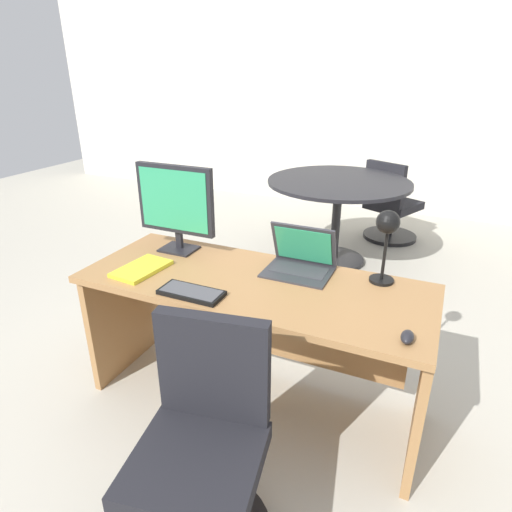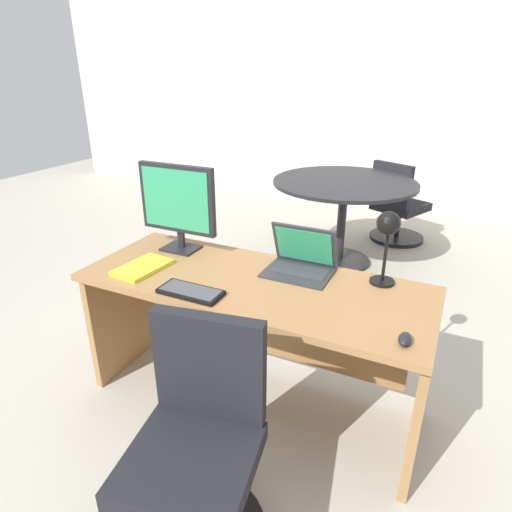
{
  "view_description": "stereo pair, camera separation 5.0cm",
  "coord_description": "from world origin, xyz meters",
  "px_view_note": "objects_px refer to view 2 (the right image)",
  "views": [
    {
      "loc": [
        0.81,
        -1.76,
        1.73
      ],
      "look_at": [
        0.0,
        0.03,
        0.87
      ],
      "focal_mm": 30.66,
      "sensor_mm": 36.0,
      "label": 1
    },
    {
      "loc": [
        0.85,
        -1.74,
        1.73
      ],
      "look_at": [
        0.0,
        0.03,
        0.87
      ],
      "focal_mm": 30.66,
      "sensor_mm": 36.0,
      "label": 2
    }
  ],
  "objects_px": {
    "desk": "(257,314)",
    "monitor": "(177,202)",
    "keyboard": "(191,292)",
    "office_chair": "(197,459)",
    "desk_lamp": "(387,233)",
    "meeting_table": "(343,202)",
    "book": "(143,267)",
    "laptop": "(302,257)",
    "meeting_chair_near": "(397,211)",
    "mouse": "(405,339)"
  },
  "relations": [
    {
      "from": "monitor",
      "to": "desk_lamp",
      "type": "height_order",
      "value": "monitor"
    },
    {
      "from": "mouse",
      "to": "meeting_table",
      "type": "xyz_separation_m",
      "value": [
        -0.85,
        2.26,
        -0.17
      ]
    },
    {
      "from": "keyboard",
      "to": "mouse",
      "type": "xyz_separation_m",
      "value": [
        0.96,
        0.02,
        0.01
      ]
    },
    {
      "from": "desk",
      "to": "keyboard",
      "type": "xyz_separation_m",
      "value": [
        -0.2,
        -0.3,
        0.23
      ]
    },
    {
      "from": "desk",
      "to": "meeting_table",
      "type": "bearing_deg",
      "value": 92.51
    },
    {
      "from": "mouse",
      "to": "desk_lamp",
      "type": "distance_m",
      "value": 0.55
    },
    {
      "from": "desk",
      "to": "monitor",
      "type": "distance_m",
      "value": 0.76
    },
    {
      "from": "keyboard",
      "to": "mouse",
      "type": "distance_m",
      "value": 0.96
    },
    {
      "from": "desk",
      "to": "laptop",
      "type": "height_order",
      "value": "laptop"
    },
    {
      "from": "desk_lamp",
      "to": "desk",
      "type": "bearing_deg",
      "value": -162.96
    },
    {
      "from": "meeting_table",
      "to": "office_chair",
      "type": "bearing_deg",
      "value": -85.49
    },
    {
      "from": "monitor",
      "to": "keyboard",
      "type": "distance_m",
      "value": 0.62
    },
    {
      "from": "meeting_table",
      "to": "meeting_chair_near",
      "type": "height_order",
      "value": "meeting_chair_near"
    },
    {
      "from": "office_chair",
      "to": "meeting_chair_near",
      "type": "relative_size",
      "value": 1.06
    },
    {
      "from": "desk",
      "to": "keyboard",
      "type": "bearing_deg",
      "value": -124.26
    },
    {
      "from": "desk",
      "to": "keyboard",
      "type": "relative_size",
      "value": 5.72
    },
    {
      "from": "office_chair",
      "to": "meeting_table",
      "type": "distance_m",
      "value": 2.8
    },
    {
      "from": "desk",
      "to": "meeting_table",
      "type": "xyz_separation_m",
      "value": [
        -0.09,
        1.98,
        0.07
      ]
    },
    {
      "from": "laptop",
      "to": "book",
      "type": "height_order",
      "value": "laptop"
    },
    {
      "from": "book",
      "to": "meeting_table",
      "type": "relative_size",
      "value": 0.25
    },
    {
      "from": "mouse",
      "to": "office_chair",
      "type": "height_order",
      "value": "office_chair"
    },
    {
      "from": "monitor",
      "to": "book",
      "type": "relative_size",
      "value": 1.58
    },
    {
      "from": "book",
      "to": "office_chair",
      "type": "distance_m",
      "value": 1.02
    },
    {
      "from": "book",
      "to": "meeting_table",
      "type": "xyz_separation_m",
      "value": [
        0.49,
        2.16,
        -0.16
      ]
    },
    {
      "from": "keyboard",
      "to": "office_chair",
      "type": "xyz_separation_m",
      "value": [
        0.34,
        -0.5,
        -0.39
      ]
    },
    {
      "from": "meeting_table",
      "to": "desk_lamp",
      "type": "bearing_deg",
      "value": -69.66
    },
    {
      "from": "mouse",
      "to": "desk",
      "type": "bearing_deg",
      "value": 159.89
    },
    {
      "from": "desk_lamp",
      "to": "office_chair",
      "type": "xyz_separation_m",
      "value": [
        -0.45,
        -0.98,
        -0.65
      ]
    },
    {
      "from": "keyboard",
      "to": "monitor",
      "type": "bearing_deg",
      "value": 129.37
    },
    {
      "from": "book",
      "to": "mouse",
      "type": "bearing_deg",
      "value": -4.1
    },
    {
      "from": "book",
      "to": "meeting_chair_near",
      "type": "height_order",
      "value": "meeting_chair_near"
    },
    {
      "from": "desk",
      "to": "monitor",
      "type": "xyz_separation_m",
      "value": [
        -0.56,
        0.13,
        0.5
      ]
    },
    {
      "from": "book",
      "to": "desk",
      "type": "bearing_deg",
      "value": 17.44
    },
    {
      "from": "keyboard",
      "to": "book",
      "type": "bearing_deg",
      "value": 162.8
    },
    {
      "from": "desk",
      "to": "book",
      "type": "relative_size",
      "value": 5.6
    },
    {
      "from": "mouse",
      "to": "meeting_table",
      "type": "height_order",
      "value": "meeting_table"
    },
    {
      "from": "desk_lamp",
      "to": "office_chair",
      "type": "relative_size",
      "value": 0.42
    },
    {
      "from": "book",
      "to": "laptop",
      "type": "bearing_deg",
      "value": 25.13
    },
    {
      "from": "desk",
      "to": "office_chair",
      "type": "relative_size",
      "value": 1.94
    },
    {
      "from": "office_chair",
      "to": "meeting_chair_near",
      "type": "xyz_separation_m",
      "value": [
        0.15,
        3.59,
        -0.03
      ]
    },
    {
      "from": "desk_lamp",
      "to": "office_chair",
      "type": "bearing_deg",
      "value": -114.57
    },
    {
      "from": "keyboard",
      "to": "laptop",
      "type": "bearing_deg",
      "value": 51.29
    },
    {
      "from": "keyboard",
      "to": "desk_lamp",
      "type": "distance_m",
      "value": 0.95
    },
    {
      "from": "monitor",
      "to": "office_chair",
      "type": "xyz_separation_m",
      "value": [
        0.69,
        -0.93,
        -0.67
      ]
    },
    {
      "from": "keyboard",
      "to": "meeting_chair_near",
      "type": "xyz_separation_m",
      "value": [
        0.49,
        3.09,
        -0.42
      ]
    },
    {
      "from": "meeting_table",
      "to": "meeting_chair_near",
      "type": "xyz_separation_m",
      "value": [
        0.37,
        0.81,
        -0.27
      ]
    },
    {
      "from": "desk_lamp",
      "to": "meeting_table",
      "type": "xyz_separation_m",
      "value": [
        -0.67,
        1.8,
        -0.42
      ]
    },
    {
      "from": "desk_lamp",
      "to": "office_chair",
      "type": "distance_m",
      "value": 1.26
    },
    {
      "from": "monitor",
      "to": "office_chair",
      "type": "height_order",
      "value": "monitor"
    },
    {
      "from": "meeting_chair_near",
      "to": "monitor",
      "type": "bearing_deg",
      "value": -107.56
    }
  ]
}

